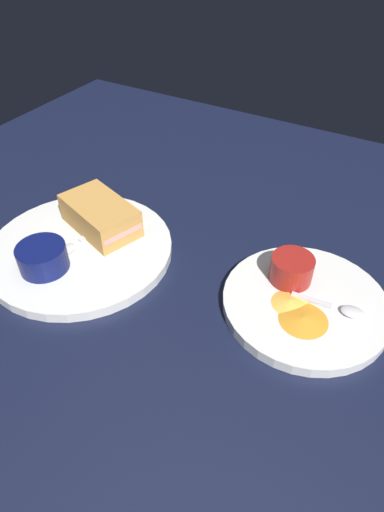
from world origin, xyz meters
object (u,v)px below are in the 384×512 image
(ramekin_dark_sauce, at_px, (42,257))
(plate_sandwich_main, at_px, (81,249))
(spoon_by_dark_ramekin, at_px, (73,245))
(plate_chips_companion, at_px, (305,304))
(sandwich_half_near, at_px, (100,216))
(ramekin_light_gravy, at_px, (292,268))
(spoon_by_gravy_ramekin, at_px, (342,309))

(ramekin_dark_sauce, bearing_deg, plate_sandwich_main, 80.37)
(plate_sandwich_main, bearing_deg, spoon_by_dark_ramekin, -132.01)
(spoon_by_dark_ramekin, distance_m, plate_chips_companion, 0.36)
(plate_sandwich_main, distance_m, ramekin_dark_sauce, 0.07)
(sandwich_half_near, bearing_deg, ramekin_light_gravy, 7.21)
(plate_sandwich_main, height_order, ramekin_dark_sauce, ramekin_dark_sauce)
(ramekin_dark_sauce, bearing_deg, spoon_by_gravy_ramekin, 18.29)
(ramekin_dark_sauce, xyz_separation_m, plate_chips_companion, (0.36, 0.13, -0.03))
(ramekin_dark_sauce, relative_size, ramekin_light_gravy, 1.19)
(plate_sandwich_main, distance_m, sandwich_half_near, 0.06)
(spoon_by_dark_ramekin, height_order, spoon_by_gravy_ramekin, same)
(plate_sandwich_main, distance_m, ramekin_light_gravy, 0.33)
(ramekin_light_gravy, relative_size, spoon_by_gravy_ramekin, 0.61)
(plate_sandwich_main, relative_size, spoon_by_dark_ramekin, 2.91)
(ramekin_dark_sauce, distance_m, plate_chips_companion, 0.38)
(plate_sandwich_main, xyz_separation_m, spoon_by_gravy_ramekin, (0.40, 0.07, 0.01))
(ramekin_dark_sauce, relative_size, plate_chips_companion, 0.32)
(plate_chips_companion, xyz_separation_m, ramekin_light_gravy, (-0.03, 0.03, 0.03))
(spoon_by_dark_ramekin, bearing_deg, sandwich_half_near, 83.23)
(spoon_by_dark_ramekin, bearing_deg, ramekin_dark_sauce, -94.11)
(plate_sandwich_main, distance_m, spoon_by_gravy_ramekin, 0.40)
(spoon_by_dark_ramekin, distance_m, spoon_by_gravy_ramekin, 0.41)
(ramekin_dark_sauce, height_order, ramekin_light_gravy, same)
(ramekin_light_gravy, bearing_deg, spoon_by_gravy_ramekin, -16.26)
(ramekin_dark_sauce, xyz_separation_m, spoon_by_dark_ramekin, (0.00, 0.06, -0.02))
(plate_chips_companion, xyz_separation_m, spoon_by_gravy_ramekin, (0.05, 0.00, 0.01))
(sandwich_half_near, relative_size, spoon_by_gravy_ramekin, 1.49)
(sandwich_half_near, distance_m, spoon_by_gravy_ramekin, 0.40)
(spoon_by_gravy_ramekin, bearing_deg, sandwich_half_near, -177.77)
(ramekin_dark_sauce, distance_m, ramekin_light_gravy, 0.36)
(ramekin_light_gravy, height_order, spoon_by_gravy_ramekin, ramekin_light_gravy)
(spoon_by_dark_ramekin, height_order, plate_chips_companion, spoon_by_dark_ramekin)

